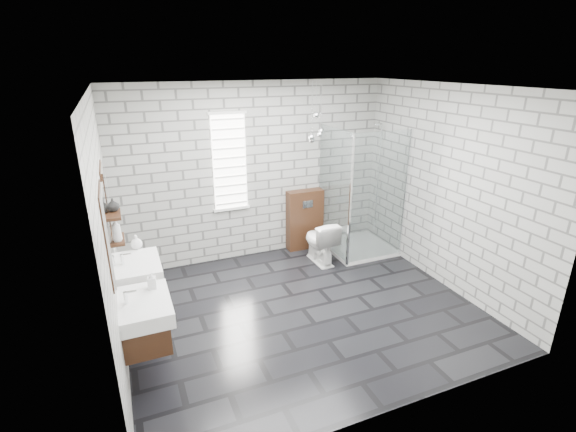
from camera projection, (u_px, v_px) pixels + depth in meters
floor at (303, 310)px, 5.30m from camera, size 4.20×3.60×0.02m
ceiling at (306, 86)px, 4.35m from camera, size 4.20×3.60×0.02m
wall_back at (255, 173)px, 6.39m from camera, size 4.20×0.02×2.70m
wall_front at (400, 280)px, 3.25m from camera, size 4.20×0.02×2.70m
wall_left at (108, 236)px, 4.06m from camera, size 0.02×3.60×2.70m
wall_right at (447, 189)px, 5.58m from camera, size 0.02×3.60×2.70m
vanity_left at (141, 309)px, 3.93m from camera, size 0.47×0.70×1.57m
vanity_right at (135, 270)px, 4.67m from camera, size 0.47×0.70×1.57m
shelf_lower at (117, 240)px, 4.06m from camera, size 0.14×0.30×0.03m
shelf_upper at (113, 215)px, 3.97m from camera, size 0.14×0.30×0.03m
window at (230, 162)px, 6.15m from camera, size 0.56×0.05×1.48m
cistern_panel at (305, 219)px, 6.88m from camera, size 0.60×0.20×1.00m
flush_plate at (308, 204)px, 6.68m from camera, size 0.18×0.01×0.12m
shower_enclosure at (358, 224)px, 6.68m from camera, size 1.00×1.00×2.03m
pendant_cluster at (316, 131)px, 6.08m from camera, size 0.29×0.21×0.89m
toilet at (320, 241)px, 6.44m from camera, size 0.40×0.68×0.69m
soap_bottle_a at (152, 280)px, 4.09m from camera, size 0.09×0.09×0.18m
soap_bottle_b at (136, 242)px, 4.96m from camera, size 0.14×0.14×0.17m
soap_bottle_c at (116, 230)px, 3.96m from camera, size 0.11×0.11×0.23m
vase at (113, 205)px, 4.01m from camera, size 0.16×0.16×0.13m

